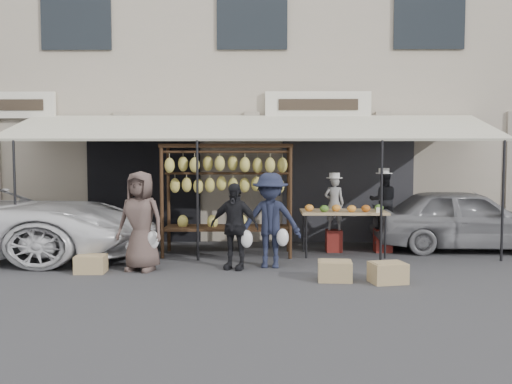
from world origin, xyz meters
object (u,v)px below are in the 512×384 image
at_px(customer_left, 141,221).
at_px(crate_near_b, 388,273).
at_px(vendor_right, 384,200).
at_px(customer_mid, 234,226).
at_px(banana_rack, 227,178).
at_px(crate_far, 91,264).
at_px(crate_near_a, 335,271).
at_px(customer_right, 270,220).
at_px(sedan, 465,219).
at_px(vendor_left, 334,203).
at_px(produce_table, 343,212).

xyz_separation_m(customer_left, crate_near_b, (4.12, -0.91, -0.71)).
bearing_deg(crate_near_b, vendor_right, 79.65).
relative_size(customer_left, crate_near_b, 3.22).
xyz_separation_m(customer_mid, crate_near_b, (2.49, -1.05, -0.60)).
distance_m(banana_rack, crate_far, 3.15).
bearing_deg(customer_mid, banana_rack, 117.86).
height_order(vendor_right, customer_left, customer_left).
distance_m(vendor_right, crate_near_a, 3.15).
xyz_separation_m(banana_rack, crate_near_b, (2.70, -2.41, -1.41)).
relative_size(banana_rack, customer_left, 1.49).
distance_m(vendor_right, customer_mid, 3.52).
relative_size(vendor_right, customer_right, 0.70).
relative_size(customer_left, customer_right, 1.02).
bearing_deg(customer_mid, vendor_right, 49.79).
height_order(crate_far, sedan, sedan).
bearing_deg(vendor_right, vendor_left, 5.04).
bearing_deg(customer_right, crate_far, -165.07).
bearing_deg(produce_table, crate_near_a, -101.27).
bearing_deg(produce_table, crate_near_b, -81.37).
xyz_separation_m(vendor_left, crate_near_b, (0.50, -2.85, -0.85)).
xyz_separation_m(vendor_right, customer_left, (-4.64, -1.93, -0.20)).
bearing_deg(customer_right, vendor_left, 56.36).
bearing_deg(customer_mid, crate_near_a, -9.58).
distance_m(customer_left, sedan, 6.77).
height_order(crate_near_b, sedan, sedan).
height_order(banana_rack, crate_near_b, banana_rack).
height_order(produce_table, crate_near_a, produce_table).
bearing_deg(vendor_left, customer_mid, 48.18).
height_order(banana_rack, vendor_left, banana_rack).
relative_size(banana_rack, crate_near_a, 4.85).
xyz_separation_m(crate_near_a, crate_near_b, (0.82, -0.14, 0.00)).
relative_size(crate_near_a, sedan, 0.14).
bearing_deg(produce_table, sedan, 13.53).
relative_size(customer_mid, crate_far, 3.04).
bearing_deg(customer_left, customer_mid, 20.23).
relative_size(produce_table, crate_near_a, 3.17).
bearing_deg(sedan, produce_table, 105.78).
bearing_deg(crate_far, customer_mid, 8.03).
bearing_deg(vendor_left, crate_near_a, 89.31).
distance_m(vendor_left, crate_near_b, 3.02).
height_order(produce_table, customer_right, customer_right).
xyz_separation_m(banana_rack, crate_near_a, (1.88, -2.27, -1.41)).
bearing_deg(banana_rack, crate_far, -142.88).
bearing_deg(crate_near_b, produce_table, 98.63).
distance_m(customer_right, crate_near_a, 1.64).
bearing_deg(customer_left, vendor_left, 43.55).
xyz_separation_m(vendor_left, sedan, (2.80, 0.21, -0.35)).
xyz_separation_m(vendor_right, crate_near_a, (-1.34, -2.70, -0.91)).
relative_size(customer_right, crate_near_a, 3.18).
bearing_deg(banana_rack, produce_table, 0.39).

